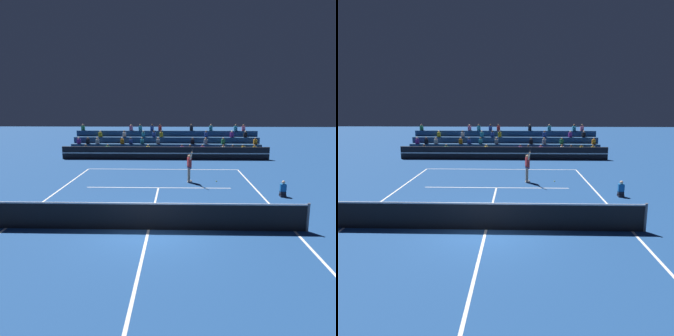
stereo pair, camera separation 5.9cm
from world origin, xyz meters
The scene contains 8 objects.
ground_plane centered at (0.00, 0.00, 0.00)m, with size 120.00×120.00×0.00m, color navy.
court_lines centered at (0.00, 0.00, 0.00)m, with size 11.10×23.90×0.01m.
tennis_net centered at (0.00, 0.00, 0.54)m, with size 12.00×0.10×1.10m.
sponsor_banner_wall centered at (0.00, 16.43, 0.55)m, with size 18.00×0.26×1.10m.
bleacher_stand centered at (0.01, 19.60, 0.84)m, with size 17.61×3.80×2.83m.
ball_kid_courtside centered at (6.54, 4.78, 0.33)m, with size 0.30×0.36×0.84m.
tennis_player centered at (1.81, 7.83, 0.98)m, with size 0.35×1.23×2.38m.
tennis_ball centered at (3.50, 8.04, 0.03)m, with size 0.07×0.07×0.07m, color #C6DB33.
Camera 1 is at (1.08, -11.74, 4.66)m, focal length 35.00 mm.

